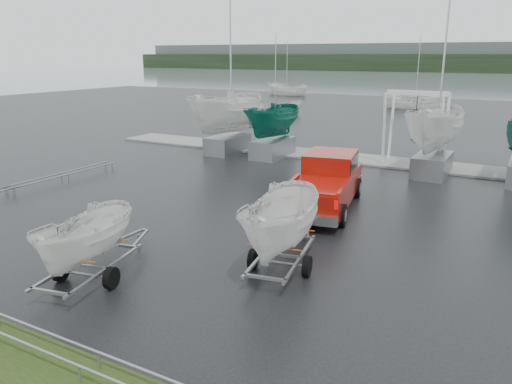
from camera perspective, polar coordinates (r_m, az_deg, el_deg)
name	(u,v)px	position (r m, az deg, el deg)	size (l,w,h in m)	color
ground_plane	(203,213)	(19.74, -6.09, -2.43)	(120.00, 120.00, 0.00)	black
lake	(480,84)	(115.95, 24.24, 11.17)	(300.00, 300.00, 0.00)	gray
dock	(325,155)	(30.91, 7.93, 4.16)	(30.00, 3.00, 0.12)	gray
treeline	(505,64)	(185.63, 26.55, 12.98)	(300.00, 8.00, 6.00)	black
far_hill	(507,57)	(193.59, 26.77, 13.59)	(300.00, 6.00, 10.00)	#4C5651
pickup_truck	(327,180)	(20.50, 8.08, 1.37)	(3.25, 6.60, 2.10)	maroon
trailer_hitched	(283,175)	(13.76, 3.09, 1.98)	(2.09, 3.75, 5.24)	gray
trailer_parked	(83,199)	(13.87, -19.18, -0.72)	(1.93, 3.77, 4.36)	gray
boat_hoist	(416,118)	(29.05, 17.80, 8.09)	(3.30, 2.18, 4.12)	silver
keelboat_0	(227,84)	(31.21, -3.37, 12.27)	(2.70, 3.20, 10.88)	gray
keelboat_1	(273,103)	(29.92, 1.96, 10.10)	(2.08, 3.20, 6.62)	gray
keelboat_2	(439,96)	(26.71, 20.16, 10.22)	(2.53, 3.20, 10.70)	gray
mast_rack_0	(65,174)	(26.36, -21.04, 1.97)	(0.56, 6.50, 0.06)	gray
mast_rack_2	(89,359)	(10.67, -18.54, -17.65)	(7.00, 0.56, 0.06)	gray
moored_boat_0	(275,115)	(51.49, 2.19, 8.75)	(3.13, 3.13, 10.91)	silver
moored_boat_1	(415,108)	(61.29, 17.69, 9.12)	(3.93, 3.89, 11.82)	silver
moored_boat_4	(287,95)	(77.86, 3.51, 11.01)	(3.41, 3.36, 11.71)	silver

